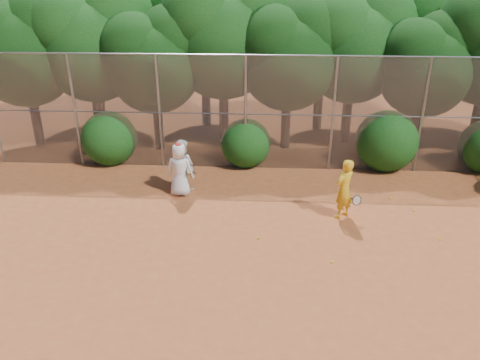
{
  "coord_description": "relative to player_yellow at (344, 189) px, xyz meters",
  "views": [
    {
      "loc": [
        -0.34,
        -9.59,
        6.68
      ],
      "look_at": [
        -1.0,
        2.5,
        1.1
      ],
      "focal_mm": 35.0,
      "sensor_mm": 36.0,
      "label": 1
    }
  ],
  "objects": [
    {
      "name": "ball_1",
      "position": [
        -0.56,
        -2.38,
        -0.86
      ],
      "size": [
        0.07,
        0.07,
        0.07
      ],
      "primitive_type": "sphere",
      "color": "yellow",
      "rests_on": "ground"
    },
    {
      "name": "ball_4",
      "position": [
        1.7,
        1.23,
        -0.86
      ],
      "size": [
        0.07,
        0.07,
        0.07
      ],
      "primitive_type": "sphere",
      "color": "yellow",
      "rests_on": "ground"
    },
    {
      "name": "tree_1",
      "position": [
        -8.9,
        6.05,
        3.27
      ],
      "size": [
        4.64,
        4.03,
        6.35
      ],
      "color": "black",
      "rests_on": "ground"
    },
    {
      "name": "tree_5",
      "position": [
        1.09,
        6.55,
        3.15
      ],
      "size": [
        4.51,
        3.92,
        6.17
      ],
      "color": "black",
      "rests_on": "ground"
    },
    {
      "name": "tree_3",
      "position": [
        -3.9,
        6.35,
        3.5
      ],
      "size": [
        4.89,
        4.26,
        6.7
      ],
      "color": "black",
      "rests_on": "ground"
    },
    {
      "name": "tree_0",
      "position": [
        -11.41,
        5.55,
        3.04
      ],
      "size": [
        4.38,
        3.81,
        6.0
      ],
      "color": "black",
      "rests_on": "ground"
    },
    {
      "name": "tree_4",
      "position": [
        -1.41,
        5.75,
        2.86
      ],
      "size": [
        4.19,
        3.64,
        5.73
      ],
      "color": "black",
      "rests_on": "ground"
    },
    {
      "name": "tree_6",
      "position": [
        3.59,
        5.55,
        2.57
      ],
      "size": [
        3.86,
        3.36,
        5.29
      ],
      "color": "black",
      "rests_on": "ground"
    },
    {
      "name": "player_white",
      "position": [
        -4.91,
        1.65,
        -0.05
      ],
      "size": [
        1.03,
        0.97,
        1.69
      ],
      "rotation": [
        0.0,
        0.0,
        2.6
      ],
      "color": "silver",
      "rests_on": "ground"
    },
    {
      "name": "tree_11",
      "position": [
        0.1,
        8.15,
        3.27
      ],
      "size": [
        4.64,
        4.03,
        6.35
      ],
      "color": "black",
      "rests_on": "ground"
    },
    {
      "name": "bush_0",
      "position": [
        -7.96,
        3.81,
        0.11
      ],
      "size": [
        2.0,
        2.0,
        2.0
      ],
      "primitive_type": "sphere",
      "color": "#104010",
      "rests_on": "ground"
    },
    {
      "name": "fence_back",
      "position": [
        -2.08,
        3.51,
        1.16
      ],
      "size": [
        20.05,
        0.09,
        4.03
      ],
      "color": "gray",
      "rests_on": "ground"
    },
    {
      "name": "ground",
      "position": [
        -1.96,
        -2.49,
        -0.89
      ],
      "size": [
        80.0,
        80.0,
        0.0
      ],
      "primitive_type": "plane",
      "color": "#9B4A23",
      "rests_on": "ground"
    },
    {
      "name": "player_yellow",
      "position": [
        0.0,
        0.0,
        0.0
      ],
      "size": [
        0.89,
        0.76,
        1.79
      ],
      "rotation": [
        0.0,
        0.0,
        3.89
      ],
      "color": "gold",
      "rests_on": "ground"
    },
    {
      "name": "ball_3",
      "position": [
        -2.41,
        -1.36,
        -0.86
      ],
      "size": [
        0.07,
        0.07,
        0.07
      ],
      "primitive_type": "sphere",
      "color": "yellow",
      "rests_on": "ground"
    },
    {
      "name": "tree_12",
      "position": [
        4.6,
        8.76,
        3.62
      ],
      "size": [
        5.02,
        4.37,
        6.88
      ],
      "color": "black",
      "rests_on": "ground"
    },
    {
      "name": "tree_2",
      "position": [
        -6.41,
        5.35,
        2.69
      ],
      "size": [
        3.99,
        3.47,
        5.47
      ],
      "color": "black",
      "rests_on": "ground"
    },
    {
      "name": "bush_2",
      "position": [
        2.04,
        3.81,
        0.21
      ],
      "size": [
        2.2,
        2.2,
        2.2
      ],
      "primitive_type": "sphere",
      "color": "#104010",
      "rests_on": "ground"
    },
    {
      "name": "tree_10",
      "position": [
        -4.9,
        8.56,
        3.73
      ],
      "size": [
        5.15,
        4.48,
        7.06
      ],
      "color": "black",
      "rests_on": "ground"
    },
    {
      "name": "bush_1",
      "position": [
        -2.96,
        3.81,
        0.01
      ],
      "size": [
        1.8,
        1.8,
        1.8
      ],
      "primitive_type": "sphere",
      "color": "#104010",
      "rests_on": "ground"
    },
    {
      "name": "tree_9",
      "position": [
        -9.9,
        8.35,
        3.44
      ],
      "size": [
        4.83,
        4.2,
        6.62
      ],
      "color": "black",
      "rests_on": "ground"
    },
    {
      "name": "ball_0",
      "position": [
        2.21,
        0.43,
        -0.86
      ],
      "size": [
        0.07,
        0.07,
        0.07
      ],
      "primitive_type": "sphere",
      "color": "yellow",
      "rests_on": "ground"
    },
    {
      "name": "ball_2",
      "position": [
        2.45,
        -1.15,
        -0.86
      ],
      "size": [
        0.07,
        0.07,
        0.07
      ],
      "primitive_type": "sphere",
      "color": "yellow",
      "rests_on": "ground"
    },
    {
      "name": "player_teen",
      "position": [
        -4.91,
        1.2,
        -0.03
      ],
      "size": [
        0.89,
        0.63,
        1.75
      ],
      "rotation": [
        0.0,
        0.0,
        3.04
      ],
      "color": "white",
      "rests_on": "ground"
    }
  ]
}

